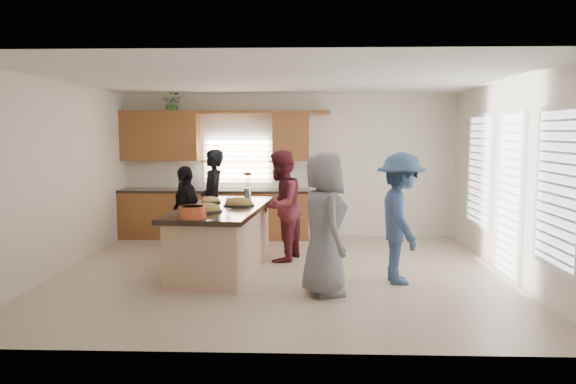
{
  "coord_description": "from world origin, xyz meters",
  "views": [
    {
      "loc": [
        0.38,
        -8.05,
        2.07
      ],
      "look_at": [
        0.08,
        0.4,
        1.15
      ],
      "focal_mm": 35.0,
      "sensor_mm": 36.0,
      "label": 1
    }
  ],
  "objects_px": {
    "woman_left_mid": "(281,206)",
    "woman_right_back": "(401,218)",
    "woman_left_front": "(186,213)",
    "woman_left_back": "(213,200)",
    "woman_right_front": "(324,224)",
    "island": "(222,240)",
    "salad_bowl": "(192,212)"
  },
  "relations": [
    {
      "from": "woman_left_front",
      "to": "woman_right_front",
      "type": "relative_size",
      "value": 0.84
    },
    {
      "from": "woman_right_back",
      "to": "woman_right_front",
      "type": "height_order",
      "value": "woman_right_front"
    },
    {
      "from": "island",
      "to": "woman_right_front",
      "type": "xyz_separation_m",
      "value": [
        1.49,
        -1.24,
        0.45
      ]
    },
    {
      "from": "woman_right_back",
      "to": "woman_right_front",
      "type": "relative_size",
      "value": 0.99
    },
    {
      "from": "woman_left_back",
      "to": "woman_left_front",
      "type": "xyz_separation_m",
      "value": [
        -0.32,
        -0.74,
        -0.12
      ]
    },
    {
      "from": "woman_right_front",
      "to": "woman_left_mid",
      "type": "bearing_deg",
      "value": 4.25
    },
    {
      "from": "salad_bowl",
      "to": "woman_right_back",
      "type": "xyz_separation_m",
      "value": [
        2.75,
        0.48,
        -0.14
      ]
    },
    {
      "from": "woman_left_mid",
      "to": "woman_right_back",
      "type": "distance_m",
      "value": 2.11
    },
    {
      "from": "salad_bowl",
      "to": "woman_left_mid",
      "type": "height_order",
      "value": "woman_left_mid"
    },
    {
      "from": "woman_left_back",
      "to": "woman_left_mid",
      "type": "relative_size",
      "value": 0.99
    },
    {
      "from": "woman_left_front",
      "to": "woman_right_front",
      "type": "bearing_deg",
      "value": 13.93
    },
    {
      "from": "woman_left_back",
      "to": "woman_left_mid",
      "type": "height_order",
      "value": "woman_left_mid"
    },
    {
      "from": "island",
      "to": "woman_left_front",
      "type": "xyz_separation_m",
      "value": [
        -0.68,
        0.61,
        0.31
      ]
    },
    {
      "from": "woman_left_back",
      "to": "woman_left_mid",
      "type": "xyz_separation_m",
      "value": [
        1.21,
        -0.74,
        0.0
      ]
    },
    {
      "from": "island",
      "to": "woman_left_front",
      "type": "bearing_deg",
      "value": 143.1
    },
    {
      "from": "woman_left_back",
      "to": "woman_left_front",
      "type": "bearing_deg",
      "value": -38.77
    },
    {
      "from": "island",
      "to": "woman_right_back",
      "type": "relative_size",
      "value": 1.56
    },
    {
      "from": "island",
      "to": "woman_left_back",
      "type": "height_order",
      "value": "woman_left_back"
    },
    {
      "from": "salad_bowl",
      "to": "woman_left_mid",
      "type": "xyz_separation_m",
      "value": [
        1.05,
        1.74,
        -0.15
      ]
    },
    {
      "from": "salad_bowl",
      "to": "woman_right_back",
      "type": "relative_size",
      "value": 0.2
    },
    {
      "from": "woman_left_front",
      "to": "woman_left_mid",
      "type": "bearing_deg",
      "value": 54.34
    },
    {
      "from": "woman_left_mid",
      "to": "woman_left_front",
      "type": "bearing_deg",
      "value": -72.12
    },
    {
      "from": "woman_left_front",
      "to": "woman_right_back",
      "type": "distance_m",
      "value": 3.46
    },
    {
      "from": "island",
      "to": "woman_left_mid",
      "type": "distance_m",
      "value": 1.13
    },
    {
      "from": "island",
      "to": "woman_left_front",
      "type": "relative_size",
      "value": 1.84
    },
    {
      "from": "island",
      "to": "woman_left_back",
      "type": "xyz_separation_m",
      "value": [
        -0.36,
        1.35,
        0.43
      ]
    },
    {
      "from": "woman_left_mid",
      "to": "woman_right_front",
      "type": "distance_m",
      "value": 1.95
    },
    {
      "from": "salad_bowl",
      "to": "woman_right_front",
      "type": "xyz_separation_m",
      "value": [
        1.69,
        -0.11,
        -0.13
      ]
    },
    {
      "from": "woman_left_mid",
      "to": "woman_right_back",
      "type": "height_order",
      "value": "woman_right_back"
    },
    {
      "from": "island",
      "to": "woman_right_back",
      "type": "xyz_separation_m",
      "value": [
        2.55,
        -0.65,
        0.44
      ]
    },
    {
      "from": "woman_left_back",
      "to": "woman_right_front",
      "type": "height_order",
      "value": "woman_right_front"
    },
    {
      "from": "woman_left_mid",
      "to": "woman_left_back",
      "type": "bearing_deg",
      "value": -103.43
    }
  ]
}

